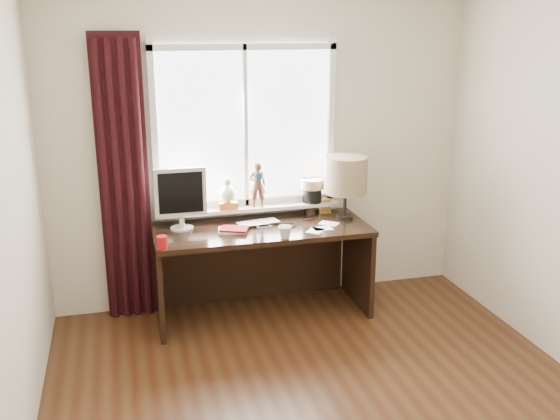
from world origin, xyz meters
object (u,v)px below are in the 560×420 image
object	(u,v)px
desk	(259,252)
mug	(285,232)
red_cup	(162,243)
monitor	(181,195)
table_lamp	(346,176)
laptop	(258,223)

from	to	relation	value
desk	mug	bearing A→B (deg)	-74.50
red_cup	monitor	xyz separation A→B (m)	(0.19, 0.42, 0.23)
mug	table_lamp	distance (m)	0.77
monitor	red_cup	bearing A→B (deg)	-113.92
laptop	table_lamp	distance (m)	0.81
desk	monitor	xyz separation A→B (m)	(-0.61, 0.02, 0.52)
mug	desk	xyz separation A→B (m)	(-0.11, 0.40, -0.29)
red_cup	monitor	world-z (taller)	monitor
desk	monitor	size ratio (longest dim) A/B	3.47
laptop	red_cup	xyz separation A→B (m)	(-0.79, -0.37, 0.04)
red_cup	desk	bearing A→B (deg)	26.38
table_lamp	laptop	bearing A→B (deg)	179.08
monitor	table_lamp	size ratio (longest dim) A/B	0.94
desk	table_lamp	distance (m)	0.94
red_cup	laptop	bearing A→B (deg)	25.28
red_cup	desk	world-z (taller)	red_cup
mug	desk	distance (m)	0.51
laptop	red_cup	size ratio (longest dim) A/B	3.40
mug	table_lamp	bearing A→B (deg)	30.66
monitor	mug	bearing A→B (deg)	-30.07
laptop	monitor	xyz separation A→B (m)	(-0.60, 0.05, 0.26)
laptop	monitor	bearing A→B (deg)	165.15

